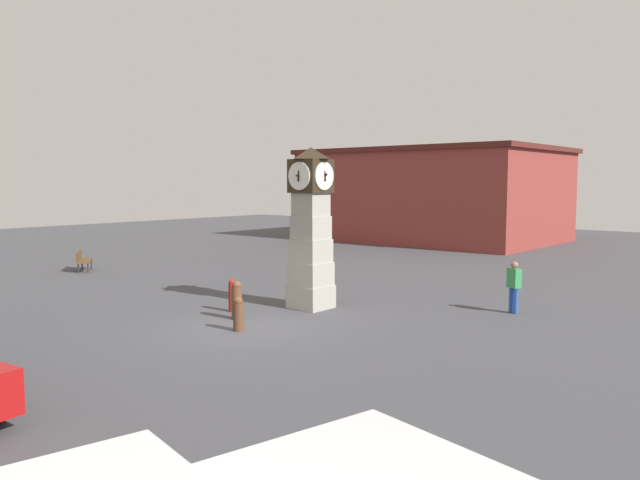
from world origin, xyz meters
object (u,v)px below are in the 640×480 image
bollard_far_row (238,314)px  pedestrian_near_bench (514,284)px  clock_tower (311,230)px  bollard_mid_row (237,300)px  bench (83,259)px  bollard_near_tower (232,295)px

bollard_far_row → pedestrian_near_bench: size_ratio=0.58×
clock_tower → bollard_mid_row: clock_tower is taller
bench → pedestrian_near_bench: 18.63m
clock_tower → bollard_near_tower: 3.13m
bollard_mid_row → bench: bollard_mid_row is taller
bench → bollard_near_tower: bearing=-7.9°
bench → clock_tower: bearing=1.4°
bollard_mid_row → bollard_far_row: size_ratio=1.23×
pedestrian_near_bench → bollard_far_row: bearing=-124.3°
clock_tower → bollard_near_tower: size_ratio=5.01×
clock_tower → bench: size_ratio=3.11×
clock_tower → bench: clock_tower is taller
bollard_near_tower → bollard_far_row: bollard_near_tower is taller
bollard_mid_row → bench: bearing=169.8°
bollard_mid_row → bollard_far_row: (1.08, -0.93, -0.10)m
clock_tower → bench: 13.25m
bollard_near_tower → pedestrian_near_bench: bearing=38.5°
bollard_far_row → pedestrian_near_bench: (4.67, 6.84, 0.43)m
clock_tower → bollard_near_tower: bearing=-127.5°
pedestrian_near_bench → bench: bearing=-168.7°
bollard_far_row → bench: bearing=166.8°
bollard_near_tower → pedestrian_near_bench: pedestrian_near_bench is taller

